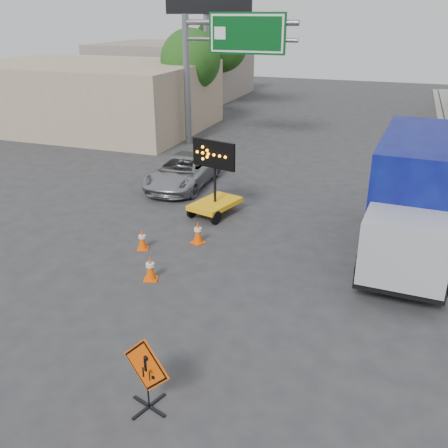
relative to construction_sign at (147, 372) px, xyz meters
The scene contains 15 objects.
ground 1.78m from the construction_sign, 133.29° to the left, with size 100.00×100.00×0.00m, color #2D2D30.
storefront_left_near 26.00m from the construction_sign, 125.49° to the left, with size 14.00×10.00×4.00m, color tan.
storefront_left_far 38.67m from the construction_sign, 114.58° to the left, with size 12.00×10.00×4.40m, color gray.
highway_gantry 20.33m from the construction_sign, 106.10° to the left, with size 6.18×0.38×6.90m.
billboard 29.35m from the construction_sign, 109.24° to the left, with size 6.10×0.54×9.85m.
tree_left_near 25.08m from the construction_sign, 111.42° to the left, with size 3.71×3.71×6.03m.
tree_left_far 32.95m from the construction_sign, 107.93° to the left, with size 4.10×4.10×6.66m.
construction_sign is the anchor object (origin of this frame).
arrow_board 9.78m from the construction_sign, 103.54° to the left, with size 1.73×2.20×2.79m.
pickup_truck 13.06m from the construction_sign, 111.38° to the left, with size 2.17×4.70×1.31m, color #A5A7AC.
box_truck 9.91m from the construction_sign, 63.50° to the left, with size 2.66×7.50×3.52m.
cone_a 4.95m from the construction_sign, 117.27° to the left, with size 0.46×0.46×0.73m.
cone_b 6.95m from the construction_sign, 119.45° to the left, with size 0.45×0.45×0.68m.
cone_c 7.34m from the construction_sign, 105.43° to the left, with size 0.50×0.50×0.74m.
cone_d 11.63m from the construction_sign, 111.00° to the left, with size 0.41×0.41×0.72m.
Camera 1 is at (4.91, -7.54, 6.89)m, focal length 40.00 mm.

